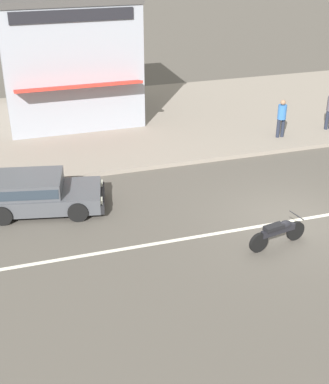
{
  "coord_description": "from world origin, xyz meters",
  "views": [
    {
      "loc": [
        -7.67,
        -11.94,
        7.91
      ],
      "look_at": [
        -3.51,
        1.42,
        0.8
      ],
      "focal_mm": 50.0,
      "sensor_mm": 36.0,
      "label": 1
    }
  ],
  "objects_px": {
    "motorcycle_0": "(278,232)",
    "pedestrian_mid_kerb": "(282,116)",
    "hatchback_dark_grey_3": "(38,192)",
    "shopfront_corner_warung": "(67,56)"
  },
  "relations": [
    {
      "from": "shopfront_corner_warung",
      "to": "pedestrian_mid_kerb",
      "type": "bearing_deg",
      "value": -35.18
    },
    {
      "from": "motorcycle_0",
      "to": "shopfront_corner_warung",
      "type": "bearing_deg",
      "value": 106.87
    },
    {
      "from": "motorcycle_0",
      "to": "hatchback_dark_grey_3",
      "type": "bearing_deg",
      "value": 146.18
    },
    {
      "from": "pedestrian_mid_kerb",
      "to": "shopfront_corner_warung",
      "type": "xyz_separation_m",
      "value": [
        -7.56,
        5.33,
        1.7
      ]
    },
    {
      "from": "motorcycle_0",
      "to": "pedestrian_mid_kerb",
      "type": "bearing_deg",
      "value": 61.39
    },
    {
      "from": "motorcycle_0",
      "to": "pedestrian_mid_kerb",
      "type": "xyz_separation_m",
      "value": [
        3.82,
        7.01,
        0.62
      ]
    },
    {
      "from": "hatchback_dark_grey_3",
      "to": "motorcycle_0",
      "type": "distance_m",
      "value": 7.2
    },
    {
      "from": "hatchback_dark_grey_3",
      "to": "pedestrian_mid_kerb",
      "type": "bearing_deg",
      "value": 17.01
    },
    {
      "from": "hatchback_dark_grey_3",
      "to": "shopfront_corner_warung",
      "type": "relative_size",
      "value": 0.65
    },
    {
      "from": "motorcycle_0",
      "to": "pedestrian_mid_kerb",
      "type": "height_order",
      "value": "pedestrian_mid_kerb"
    }
  ]
}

